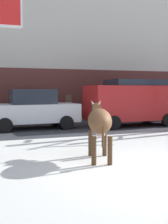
{
  "coord_description": "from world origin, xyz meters",
  "views": [
    {
      "loc": [
        -3.47,
        -5.46,
        1.82
      ],
      "look_at": [
        -0.29,
        3.41,
        1.1
      ],
      "focal_mm": 46.85,
      "sensor_mm": 36.0,
      "label": 1
    }
  ],
  "objects_px": {
    "cow_brown": "(99,122)",
    "car_white_sedan": "(33,109)",
    "pedestrian_far_left": "(68,106)",
    "car_red_van": "(132,101)"
  },
  "relations": [
    {
      "from": "pedestrian_far_left",
      "to": "cow_brown",
      "type": "bearing_deg",
      "value": -101.73
    },
    {
      "from": "cow_brown",
      "to": "car_red_van",
      "type": "bearing_deg",
      "value": 54.45
    },
    {
      "from": "car_white_sedan",
      "to": "pedestrian_far_left",
      "type": "distance_m",
      "value": 3.74
    },
    {
      "from": "cow_brown",
      "to": "car_white_sedan",
      "type": "height_order",
      "value": "car_white_sedan"
    },
    {
      "from": "cow_brown",
      "to": "car_white_sedan",
      "type": "bearing_deg",
      "value": 95.14
    },
    {
      "from": "cow_brown",
      "to": "pedestrian_far_left",
      "type": "height_order",
      "value": "pedestrian_far_left"
    },
    {
      "from": "car_white_sedan",
      "to": "cow_brown",
      "type": "bearing_deg",
      "value": -84.86
    },
    {
      "from": "cow_brown",
      "to": "car_white_sedan",
      "type": "xyz_separation_m",
      "value": [
        -0.6,
        6.62,
        -0.09
      ]
    },
    {
      "from": "car_white_sedan",
      "to": "pedestrian_far_left",
      "type": "height_order",
      "value": "car_white_sedan"
    },
    {
      "from": "cow_brown",
      "to": "pedestrian_far_left",
      "type": "distance_m",
      "value": 9.57
    }
  ]
}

